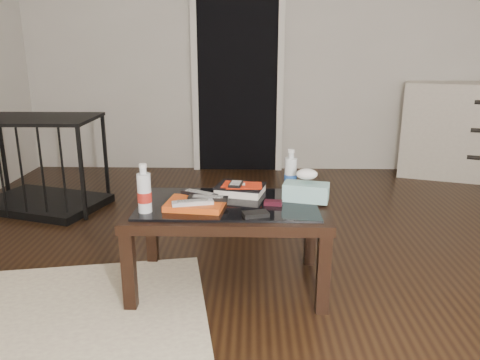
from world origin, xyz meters
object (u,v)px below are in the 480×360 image
Objects in this scene: dresser at (468,131)px; tissue_box at (306,192)px; pet_crate at (41,179)px; coffee_table at (228,214)px; water_bottle_left at (144,188)px; textbook at (240,189)px; water_bottle_right at (291,171)px.

dresser is 5.64× the size of tissue_box.
tissue_box is at bearing -111.06° from dresser.
dresser reaches higher than pet_crate.
coffee_table is 0.46m from water_bottle_left.
coffee_table is 4.00× the size of textbook.
water_bottle_left is (-0.45, -0.30, 0.10)m from textbook.
pet_crate is 1.80m from water_bottle_left.
pet_crate is 4.50× the size of tissue_box.
coffee_table is at bearing -116.20° from dresser.
water_bottle_right is at bearing 29.93° from coffee_table.
tissue_box is at bearing -14.12° from pet_crate.
water_bottle_left is at bearing -152.45° from tissue_box.
pet_crate is 1.92m from textbook.
coffee_table is at bearing 20.43° from water_bottle_left.
water_bottle_right is 0.17m from tissue_box.
dresser is 2.78m from tissue_box.
coffee_table is at bearing -21.51° from pet_crate.
pet_crate is at bearing 129.84° from water_bottle_left.
tissue_box is (0.79, 0.20, -0.07)m from water_bottle_left.
water_bottle_right reaches higher than textbook.
water_bottle_right is 1.03× the size of tissue_box.
water_bottle_left is at bearing -119.10° from dresser.
textbook reaches higher than coffee_table.
dresser is 3.83m from pet_crate.
tissue_box is (0.40, 0.05, 0.11)m from coffee_table.
dresser is 5.45× the size of water_bottle_left.
water_bottle_right is at bearing 21.09° from textbook.
tissue_box is at bearing -3.27° from textbook.
pet_crate is at bearing 162.51° from tissue_box.
water_bottle_left is (-0.39, -0.15, 0.18)m from coffee_table.
coffee_table is 4.20× the size of water_bottle_right.
water_bottle_right is at bearing -11.87° from pet_crate.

